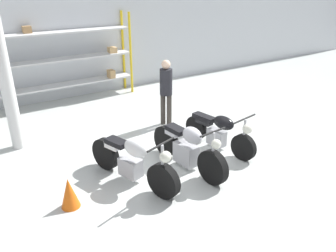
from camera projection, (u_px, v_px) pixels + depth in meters
ground_plane at (178, 163)px, 6.91m from camera, size 30.00×30.00×0.00m
back_wall at (81, 40)px, 10.36m from camera, size 30.00×0.08×3.60m
shelving_rack at (60, 60)px, 9.87m from camera, size 4.69×0.63×2.63m
support_pillar at (4, 70)px, 6.83m from camera, size 0.28×0.28×3.60m
motorcycle_white at (133, 161)px, 6.07m from camera, size 0.93×2.13×1.04m
motorcycle_silver at (188, 149)px, 6.55m from camera, size 0.61×2.09×1.06m
motorcycle_black at (219, 131)px, 7.32m from camera, size 0.74×1.95×0.94m
person_browsing at (166, 88)px, 8.33m from camera, size 0.44×0.44×1.73m
traffic_cone at (69, 193)px, 5.46m from camera, size 0.32×0.32×0.55m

